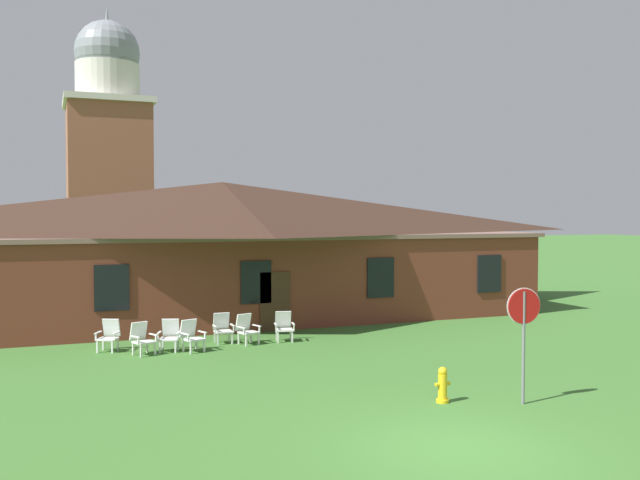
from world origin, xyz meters
TOP-DOWN VIEW (x-y plane):
  - ground_plane at (0.00, 0.00)m, footprint 200.00×200.00m
  - brick_building at (0.00, 17.92)m, footprint 25.22×10.40m
  - dome_tower at (-3.28, 33.95)m, footprint 5.18×5.18m
  - stop_sign at (2.88, 1.95)m, footprint 0.80×0.14m
  - lawn_chair_by_porch at (-5.07, 11.34)m, footprint 0.81×0.85m
  - lawn_chair_near_door at (-4.21, 10.42)m, footprint 0.79×0.83m
  - lawn_chair_left_end at (-3.35, 10.69)m, footprint 0.76×0.82m
  - lawn_chair_middle at (-2.76, 10.36)m, footprint 0.77×0.82m
  - lawn_chair_right_end at (-1.56, 11.38)m, footprint 0.64×0.67m
  - lawn_chair_far_side at (-0.89, 10.91)m, footprint 0.75×0.80m
  - lawn_chair_under_eave at (0.38, 10.98)m, footprint 0.72×0.76m
  - fire_hydrant at (1.30, 2.69)m, footprint 0.36×0.28m

SIDE VIEW (x-z plane):
  - ground_plane at x=0.00m, z-range 0.00..0.00m
  - fire_hydrant at x=1.30m, z-range -0.02..0.77m
  - lawn_chair_by_porch at x=-5.07m, z-range 0.02..0.98m
  - lawn_chair_near_door at x=-4.21m, z-range 0.02..0.98m
  - lawn_chair_left_end at x=-3.35m, z-range 0.02..0.98m
  - lawn_chair_middle at x=-2.76m, z-range 0.02..0.98m
  - lawn_chair_right_end at x=-1.56m, z-range 0.02..0.98m
  - lawn_chair_far_side at x=-0.89m, z-range 0.02..0.98m
  - lawn_chair_under_eave at x=0.38m, z-range 0.02..0.98m
  - stop_sign at x=2.88m, z-range 0.54..3.09m
  - brick_building at x=0.00m, z-range 0.05..5.53m
  - dome_tower at x=-3.28m, z-range -0.81..16.01m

